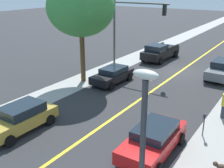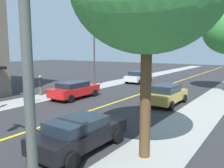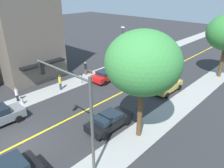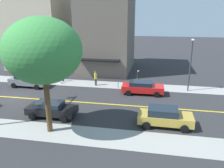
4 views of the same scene
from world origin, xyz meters
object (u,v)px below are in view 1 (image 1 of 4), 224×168
grey_sedan_left_curb (222,69)px  red_sedan_left_curb (154,139)px  black_pickup_truck (160,52)px  parking_meter (204,121)px  pedestrian_yellow_shirt (224,103)px  small_dog (222,167)px  gold_sedan_right_curb (21,118)px  street_lamp (142,149)px  black_sedan_right_curb (113,75)px  traffic_light_mast (129,23)px  street_tree_left_near (81,8)px

grey_sedan_left_curb → red_sedan_left_curb: bearing=1.1°
black_pickup_truck → parking_meter: bearing=35.5°
pedestrian_yellow_shirt → small_dog: 6.03m
small_dog → red_sedan_left_curb: bearing=-6.4°
red_sedan_left_curb → black_pickup_truck: 18.30m
gold_sedan_right_curb → grey_sedan_left_curb: (-7.39, -16.16, 0.05)m
street_lamp → black_sedan_right_curb: 16.09m
street_lamp → black_pickup_truck: 24.04m
traffic_light_mast → street_lamp: size_ratio=1.11×
pedestrian_yellow_shirt → small_dog: size_ratio=2.27×
traffic_light_mast → gold_sedan_right_curb: bearing=-86.3°
black_sedan_right_curb → gold_sedan_right_curb: 9.69m
grey_sedan_left_curb → black_pickup_truck: bearing=-109.8°
parking_meter → grey_sedan_left_curb: (1.56, -10.94, -0.04)m
parking_meter → black_pickup_truck: black_pickup_truck is taller
black_sedan_right_curb → grey_sedan_left_curb: grey_sedan_left_curb is taller
black_sedan_right_curb → gold_sedan_right_curb: (-0.08, 9.69, 0.07)m
black_sedan_right_curb → black_pickup_truck: black_pickup_truck is taller
grey_sedan_left_curb → street_lamp: bearing=7.1°
black_sedan_right_curb → black_pickup_truck: size_ratio=0.75×
parking_meter → small_dog: bearing=119.9°
black_sedan_right_curb → small_dog: 13.06m
black_pickup_truck → pedestrian_yellow_shirt: bearing=43.2°
parking_meter → black_sedan_right_curb: black_sedan_right_curb is taller
traffic_light_mast → pedestrian_yellow_shirt: size_ratio=3.65×
gold_sedan_right_curb → street_tree_left_near: bearing=-163.6°
black_sedan_right_curb → pedestrian_yellow_shirt: 9.58m
traffic_light_mast → red_sedan_left_curb: (-8.23, 11.59, -3.82)m
street_tree_left_near → grey_sedan_left_curb: size_ratio=1.84×
parking_meter → small_dog: (-1.70, 2.95, -0.49)m
red_sedan_left_curb → pedestrian_yellow_shirt: (-2.02, -5.92, 0.22)m
traffic_light_mast → grey_sedan_left_curb: size_ratio=1.44×
gold_sedan_right_curb → pedestrian_yellow_shirt: 12.39m
street_tree_left_near → pedestrian_yellow_shirt: size_ratio=4.68×
small_dog → parking_meter: bearing=-67.6°
traffic_light_mast → red_sedan_left_curb: size_ratio=1.44×
parking_meter → gold_sedan_right_curb: (8.96, 5.21, -0.09)m
street_tree_left_near → pedestrian_yellow_shirt: bearing=177.1°
parking_meter → red_sedan_left_curb: bearing=61.8°
grey_sedan_left_curb → pedestrian_yellow_shirt: pedestrian_yellow_shirt is taller
street_lamp → pedestrian_yellow_shirt: 11.47m
black_pickup_truck → traffic_light_mast: bearing=-7.8°
black_sedan_right_curb → black_pickup_truck: 9.30m
pedestrian_yellow_shirt → small_dog: bearing=-179.5°
street_lamp → gold_sedan_right_curb: (9.32, -3.01, -2.96)m
black_sedan_right_curb → gold_sedan_right_curb: size_ratio=0.99×
parking_meter → red_sedan_left_curb: (1.62, 3.02, -0.12)m
street_tree_left_near → red_sedan_left_curb: 13.02m
street_tree_left_near → red_sedan_left_curb: (-9.86, 6.53, -5.46)m
black_sedan_right_curb → small_dog: bearing=55.8°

